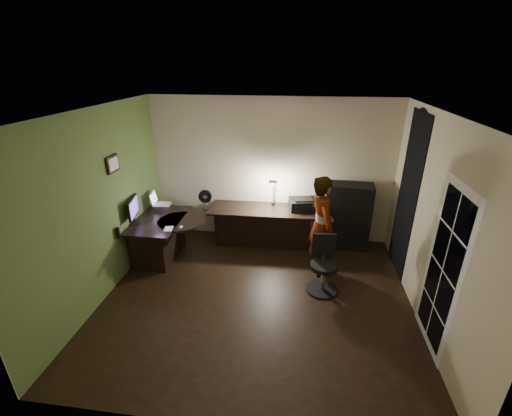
# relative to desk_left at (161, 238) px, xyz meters

# --- Properties ---
(floor) EXTENTS (4.50, 4.00, 0.01)m
(floor) POSITION_rel_desk_left_xyz_m (1.83, -0.94, -0.37)
(floor) COLOR black
(floor) RESTS_ON ground
(ceiling) EXTENTS (4.50, 4.00, 0.01)m
(ceiling) POSITION_rel_desk_left_xyz_m (1.83, -0.94, 2.34)
(ceiling) COLOR silver
(ceiling) RESTS_ON floor
(wall_back) EXTENTS (4.50, 0.01, 2.70)m
(wall_back) POSITION_rel_desk_left_xyz_m (1.83, 1.07, 0.98)
(wall_back) COLOR #BFB08F
(wall_back) RESTS_ON floor
(wall_front) EXTENTS (4.50, 0.01, 2.70)m
(wall_front) POSITION_rel_desk_left_xyz_m (1.83, -2.94, 0.98)
(wall_front) COLOR #BFB08F
(wall_front) RESTS_ON floor
(wall_left) EXTENTS (0.01, 4.00, 2.70)m
(wall_left) POSITION_rel_desk_left_xyz_m (-0.42, -0.94, 0.98)
(wall_left) COLOR #BFB08F
(wall_left) RESTS_ON floor
(wall_right) EXTENTS (0.01, 4.00, 2.70)m
(wall_right) POSITION_rel_desk_left_xyz_m (4.08, -0.94, 0.98)
(wall_right) COLOR #BFB08F
(wall_right) RESTS_ON floor
(green_wall_overlay) EXTENTS (0.00, 4.00, 2.70)m
(green_wall_overlay) POSITION_rel_desk_left_xyz_m (-0.41, -0.94, 0.98)
(green_wall_overlay) COLOR #4E652C
(green_wall_overlay) RESTS_ON floor
(arched_doorway) EXTENTS (0.01, 0.90, 2.60)m
(arched_doorway) POSITION_rel_desk_left_xyz_m (4.07, 0.21, 0.93)
(arched_doorway) COLOR black
(arched_doorway) RESTS_ON floor
(french_door) EXTENTS (0.02, 0.92, 2.10)m
(french_door) POSITION_rel_desk_left_xyz_m (4.07, -1.49, 0.68)
(french_door) COLOR white
(french_door) RESTS_ON floor
(framed_picture) EXTENTS (0.04, 0.30, 0.25)m
(framed_picture) POSITION_rel_desk_left_xyz_m (-0.39, -0.49, 1.48)
(framed_picture) COLOR black
(framed_picture) RESTS_ON wall_left
(desk_left) EXTENTS (0.79, 1.28, 0.74)m
(desk_left) POSITION_rel_desk_left_xyz_m (0.00, 0.00, 0.00)
(desk_left) COLOR black
(desk_left) RESTS_ON floor
(desk_right) EXTENTS (1.98, 0.72, 0.74)m
(desk_right) POSITION_rel_desk_left_xyz_m (1.73, 0.69, 0.00)
(desk_right) COLOR black
(desk_right) RESTS_ON floor
(cabinet) EXTENTS (0.85, 0.46, 1.24)m
(cabinet) POSITION_rel_desk_left_xyz_m (3.28, 0.84, 0.25)
(cabinet) COLOR black
(cabinet) RESTS_ON floor
(laptop_stand) EXTENTS (0.24, 0.21, 0.09)m
(laptop_stand) POSITION_rel_desk_left_xyz_m (-0.11, 0.46, 0.41)
(laptop_stand) COLOR silver
(laptop_stand) RESTS_ON desk_left
(laptop) EXTENTS (0.36, 0.35, 0.23)m
(laptop) POSITION_rel_desk_left_xyz_m (-0.11, 0.46, 0.56)
(laptop) COLOR silver
(laptop) RESTS_ON laptop_stand
(monitor) EXTENTS (0.20, 0.51, 0.33)m
(monitor) POSITION_rel_desk_left_xyz_m (-0.35, -0.20, 0.53)
(monitor) COLOR black
(monitor) RESTS_ON desk_left
(mouse) EXTENTS (0.07, 0.10, 0.03)m
(mouse) POSITION_rel_desk_left_xyz_m (0.49, -0.25, 0.38)
(mouse) COLOR silver
(mouse) RESTS_ON desk_left
(phone) EXTENTS (0.11, 0.15, 0.01)m
(phone) POSITION_rel_desk_left_xyz_m (-0.18, -0.18, 0.37)
(phone) COLOR black
(phone) RESTS_ON desk_left
(pen) EXTENTS (0.04, 0.13, 0.01)m
(pen) POSITION_rel_desk_left_xyz_m (-0.23, 0.11, 0.37)
(pen) COLOR black
(pen) RESTS_ON desk_left
(speaker) EXTENTS (0.07, 0.07, 0.17)m
(speaker) POSITION_rel_desk_left_xyz_m (-0.36, -0.70, 0.45)
(speaker) COLOR black
(speaker) RESTS_ON desk_left
(notepad) EXTENTS (0.16, 0.21, 0.01)m
(notepad) POSITION_rel_desk_left_xyz_m (0.30, -0.32, 0.37)
(notepad) COLOR silver
(notepad) RESTS_ON desk_left
(desk_fan) EXTENTS (0.26, 0.16, 0.37)m
(desk_fan) POSITION_rel_desk_left_xyz_m (0.68, 0.57, 0.55)
(desk_fan) COLOR black
(desk_fan) RESTS_ON desk_right
(headphones) EXTENTS (0.18, 0.13, 0.08)m
(headphones) POSITION_rel_desk_left_xyz_m (2.45, 1.00, 0.40)
(headphones) COLOR #121D9E
(headphones) RESTS_ON desk_right
(printer) EXTENTS (0.55, 0.46, 0.22)m
(printer) POSITION_rel_desk_left_xyz_m (2.46, 0.79, 0.47)
(printer) COLOR black
(printer) RESTS_ON desk_right
(desk_lamp) EXTENTS (0.20, 0.29, 0.59)m
(desk_lamp) POSITION_rel_desk_left_xyz_m (1.91, 0.89, 0.66)
(desk_lamp) COLOR black
(desk_lamp) RESTS_ON desk_right
(office_chair) EXTENTS (0.53, 0.53, 0.88)m
(office_chair) POSITION_rel_desk_left_xyz_m (2.81, -0.62, 0.07)
(office_chair) COLOR black
(office_chair) RESTS_ON floor
(person) EXTENTS (0.59, 0.70, 1.67)m
(person) POSITION_rel_desk_left_xyz_m (2.76, -0.09, 0.47)
(person) COLOR #D8A88C
(person) RESTS_ON floor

